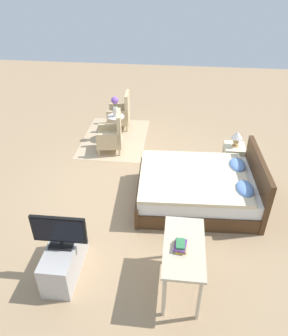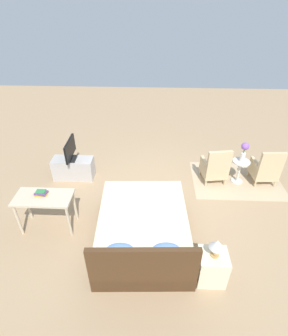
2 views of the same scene
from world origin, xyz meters
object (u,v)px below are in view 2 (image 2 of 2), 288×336
bed (143,229)px  side_table (240,169)px  nightstand (212,267)px  tv_stand (74,168)px  flower_vase (244,150)px  armchair_by_window_right (215,168)px  table_lamp (217,246)px  book_stack (41,193)px  armchair_by_window_left (265,169)px  tv_flatscreen (70,150)px  vanity_desk (44,201)px

bed → side_table: 2.89m
nightstand → tv_stand: (2.87, -2.61, -0.03)m
flower_vase → nightstand: bearing=67.5°
armchair_by_window_right → nightstand: 2.65m
tv_stand → nightstand: bearing=137.7°
nightstand → table_lamp: bearing=90.0°
armchair_by_window_right → tv_stand: 3.37m
book_stack → armchair_by_window_right: bearing=-155.8°
flower_vase → table_lamp: bearing=67.5°
armchair_by_window_left → flower_vase: size_ratio=1.93×
armchair_by_window_right → flower_vase: 0.76m
book_stack → flower_vase: bearing=-158.8°
table_lamp → tv_stand: (2.87, -2.61, -0.53)m
tv_stand → bed: bearing=132.9°
nightstand → armchair_by_window_left: bearing=-122.7°
table_lamp → armchair_by_window_left: bearing=-122.7°
nightstand → table_lamp: size_ratio=1.74×
tv_stand → tv_flatscreen: size_ratio=1.32×
armchair_by_window_left → armchair_by_window_right: 1.17m
nightstand → armchair_by_window_right: bearing=-100.9°
armchair_by_window_left → vanity_desk: size_ratio=0.88×
flower_vase → book_stack: flower_vase is taller
bed → tv_stand: size_ratio=2.25×
nightstand → tv_stand: 3.88m
armchair_by_window_right → tv_stand: bearing=-0.2°
armchair_by_window_right → tv_flatscreen: 3.40m
flower_vase → nightstand: flower_vase is taller
flower_vase → side_table: bearing=0.0°
tv_flatscreen → vanity_desk: tv_flatscreen is taller
armchair_by_window_right → flower_vase: bearing=-179.2°
armchair_by_window_right → table_lamp: armchair_by_window_right is taller
flower_vase → armchair_by_window_left: bearing=179.1°
tv_flatscreen → bed: bearing=133.0°
nightstand → tv_flatscreen: bearing=-42.3°
tv_stand → vanity_desk: vanity_desk is taller
nightstand → bed: bearing=-32.9°
table_lamp → flower_vase: bearing=-112.5°
armchair_by_window_left → book_stack: (4.63, 1.56, 0.42)m
table_lamp → tv_flatscreen: (2.87, -2.61, -0.01)m
bed → armchair_by_window_right: bearing=-130.3°
tv_flatscreen → armchair_by_window_left: bearing=179.8°
nightstand → vanity_desk: vanity_desk is taller
armchair_by_window_left → table_lamp: (1.67, 2.60, 0.41)m
bed → nightstand: bed is taller
armchair_by_window_right → tv_flatscreen: size_ratio=1.27×
side_table → armchair_by_window_right: bearing=0.8°
armchair_by_window_right → book_stack: 3.82m
armchair_by_window_left → nightstand: armchair_by_window_left is taller
armchair_by_window_right → nightstand: armchair_by_window_right is taller
armchair_by_window_right → nightstand: (0.50, 2.60, -0.10)m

